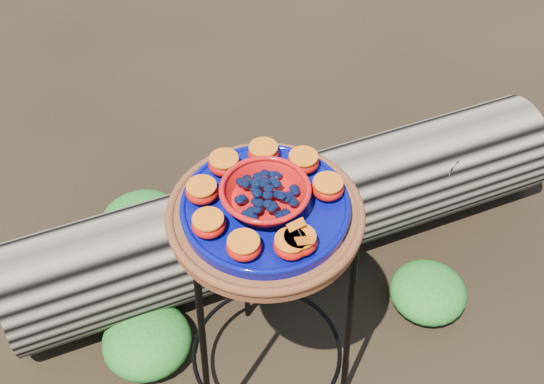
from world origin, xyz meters
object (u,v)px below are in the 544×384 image
object	(u,v)px
cobalt_plate	(265,208)
driftwood_log	(289,213)
terracotta_saucer	(265,217)
red_bowl	(265,196)
plant_stand	(266,311)

from	to	relation	value
cobalt_plate	driftwood_log	size ratio (longest dim) A/B	0.20
cobalt_plate	terracotta_saucer	bearing A→B (deg)	0.00
red_bowl	driftwood_log	world-z (taller)	red_bowl
terracotta_saucer	red_bowl	xyz separation A→B (m)	(0.00, 0.00, 0.06)
cobalt_plate	red_bowl	distance (m)	0.04
red_bowl	driftwood_log	size ratio (longest dim) A/B	0.10
plant_stand	cobalt_plate	distance (m)	0.39
red_bowl	cobalt_plate	bearing A→B (deg)	0.00
terracotta_saucer	driftwood_log	world-z (taller)	terracotta_saucer
cobalt_plate	driftwood_log	distance (m)	0.76
terracotta_saucer	red_bowl	world-z (taller)	red_bowl
plant_stand	driftwood_log	bearing A→B (deg)	65.79
terracotta_saucer	cobalt_plate	distance (m)	0.03
cobalt_plate	plant_stand	bearing A→B (deg)	0.00
plant_stand	terracotta_saucer	bearing A→B (deg)	0.00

